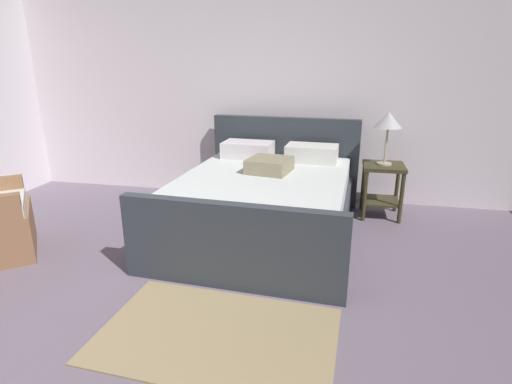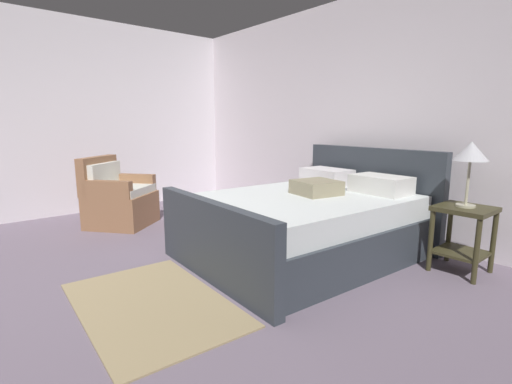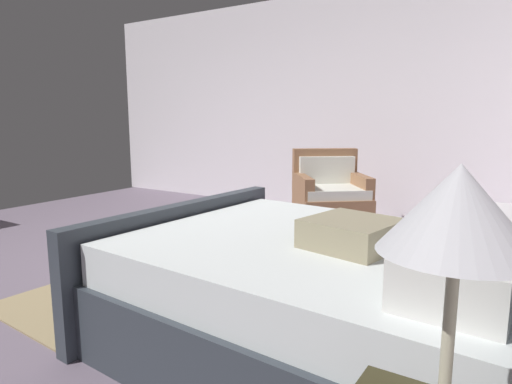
% 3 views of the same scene
% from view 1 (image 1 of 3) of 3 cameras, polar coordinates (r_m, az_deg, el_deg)
% --- Properties ---
extents(ground_plane, '(6.13, 6.50, 0.02)m').
position_cam_1_polar(ground_plane, '(2.61, -16.23, -23.09)').
color(ground_plane, slate).
extents(wall_back, '(6.25, 0.12, 2.81)m').
position_cam_1_polar(wall_back, '(5.13, -0.06, 14.98)').
color(wall_back, white).
rests_on(wall_back, ground).
extents(bed, '(1.88, 2.30, 1.05)m').
position_cam_1_polar(bed, '(4.04, 1.29, -1.30)').
color(bed, '#323940').
rests_on(bed, ground).
extents(nightstand_right, '(0.44, 0.44, 0.60)m').
position_cam_1_polar(nightstand_right, '(4.69, 17.47, 1.40)').
color(nightstand_right, '#38341D').
rests_on(nightstand_right, ground).
extents(table_lamp_right, '(0.29, 0.29, 0.57)m').
position_cam_1_polar(table_lamp_right, '(4.56, 18.26, 9.42)').
color(table_lamp_right, '#B7B293').
rests_on(table_lamp_right, nightstand_right).
extents(area_rug, '(1.56, 1.05, 0.01)m').
position_cam_1_polar(area_rug, '(2.75, -5.53, -19.50)').
color(area_rug, '#9E8962').
rests_on(area_rug, ground).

